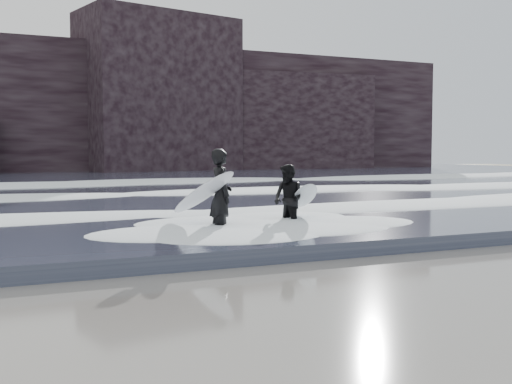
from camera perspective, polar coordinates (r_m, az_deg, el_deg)
ground at (r=8.65m, az=14.49°, el=-9.25°), size 120.00×120.00×0.00m
sea at (r=35.96m, az=-16.13°, el=0.79°), size 90.00×52.00×0.30m
headland at (r=52.88m, az=-19.01°, el=6.90°), size 70.00×9.00×10.00m
foam_near at (r=16.49m, az=-5.66°, el=-1.57°), size 60.00×3.20×0.20m
foam_mid at (r=23.20m, az=-11.32°, el=-0.03°), size 60.00×4.00×0.24m
foam_far at (r=32.00m, az=-15.06°, el=1.00°), size 60.00×4.80×0.30m
surfer_left at (r=13.61m, az=-3.47°, el=-0.22°), size 1.21×2.23×1.96m
surfer_right at (r=14.75m, az=3.06°, el=-0.61°), size 1.38×1.91×1.60m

